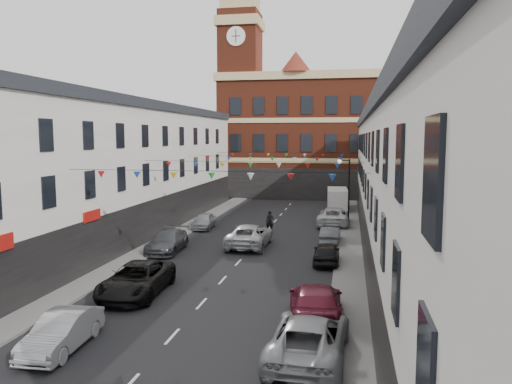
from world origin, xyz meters
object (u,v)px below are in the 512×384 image
Objects in this scene: car_right_c at (316,303)px; car_right_d at (326,253)px; car_right_f at (334,216)px; pedestrian at (270,222)px; car_right_b at (309,337)px; street_lamp at (346,183)px; white_van at (337,200)px; car_left_b at (62,332)px; car_left_d at (167,241)px; car_right_e at (330,235)px; moving_car at (250,235)px; car_left_c at (136,280)px; car_left_e at (204,221)px.

car_right_d is (0.00, 10.05, -0.14)m from car_right_c.
car_right_f is 3.25× the size of pedestrian.
car_right_b is 13.65m from car_right_d.
white_van is (-0.95, 9.89, -2.72)m from street_lamp.
car_left_d is (-1.90, 15.99, 0.04)m from car_left_b.
car_right_c is at bearing 91.52° from car_right_e.
car_right_d is at bearing -94.65° from car_right_c.
car_right_e is 0.65× the size of moving_car.
car_left_b is at bearing 57.03° from car_right_d.
moving_car is at bearing 71.69° from car_left_c.
white_van is (9.20, 31.17, 0.40)m from car_left_c.
car_left_e is at bearing -165.98° from street_lamp.
car_left_e and car_right_d have the same top height.
car_left_e is 0.75× the size of white_van.
car_left_b is 2.32× the size of pedestrian.
car_right_c is 15.18m from moving_car.
car_left_d is 1.26× the size of car_right_d.
street_lamp is 13.74m from car_right_d.
car_right_d is at bearing -87.38° from car_right_b.
car_right_d is 0.68× the size of moving_car.
street_lamp is 1.05× the size of car_right_b.
street_lamp is 10.30m from white_van.
moving_car is (-5.71, 14.07, -0.00)m from car_right_c.
car_right_c is at bearing -92.57° from street_lamp.
car_right_c reaches higher than car_right_d.
car_right_c is (-1.05, -23.36, -3.08)m from street_lamp.
car_right_b is 36.86m from white_van.
pedestrian is at bearing 77.86° from car_left_b.
car_right_f is 11.47m from moving_car.
pedestrian reaches higher than car_right_b.
car_right_b is at bearing -34.46° from car_left_c.
car_right_f is at bearing -94.65° from car_right_c.
car_left_e is 11.59m from car_right_f.
car_left_e is 0.68× the size of moving_car.
car_left_d is at bearing -135.30° from street_lamp.
car_right_c reaches higher than car_right_e.
car_left_b is at bearing -88.71° from car_left_e.
car_right_f is 1.00× the size of moving_car.
car_left_c is 12.10m from car_right_d.
car_right_b reaches higher than car_left_d.
car_right_e is (-1.05, -7.15, -3.27)m from street_lamp.
car_right_c is (11.00, -11.44, 0.09)m from car_left_d.
car_left_b is 1.05× the size of car_right_d.
car_right_f is (0.00, 24.01, -0.00)m from car_right_c.
white_van is at bearing 60.03° from car_left_d.
pedestrian is (5.89, -0.76, 0.23)m from car_left_e.
street_lamp is 23.79m from car_left_c.
car_right_f is at bearing -91.05° from car_right_d.
pedestrian is at bearing -31.93° from car_right_e.
car_left_d is 0.85× the size of moving_car.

